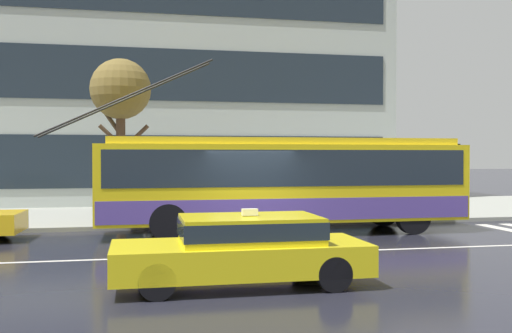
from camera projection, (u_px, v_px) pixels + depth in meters
ground_plane at (260, 246)px, 15.28m from camera, size 160.00×160.00×0.00m
sidewalk_slab at (214, 211)px, 24.11m from camera, size 80.00×10.00×0.14m
lane_centre_line at (270, 254)px, 14.11m from camera, size 72.00×0.14×0.01m
trolleybus at (284, 181)px, 17.88m from camera, size 12.68×2.54×5.17m
taxi_oncoming_near at (244, 247)px, 10.64m from camera, size 4.58×1.84×1.39m
bus_shelter at (193, 165)px, 20.84m from camera, size 3.68×1.81×2.48m
pedestrian_at_shelter at (275, 176)px, 20.09m from camera, size 1.31×1.31×1.95m
pedestrian_approaching_curb at (235, 171)px, 22.27m from camera, size 1.45×1.45×2.01m
pedestrian_walking_past at (184, 171)px, 21.68m from camera, size 1.53×1.53×2.01m
pedestrian_waiting_by_pole at (167, 174)px, 20.88m from camera, size 0.97×0.97×2.01m
street_tree_bare at (121, 92)px, 20.44m from camera, size 2.11×2.41×5.60m
office_tower_corner_left at (144, 23)px, 33.00m from camera, size 23.84×15.21×19.67m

